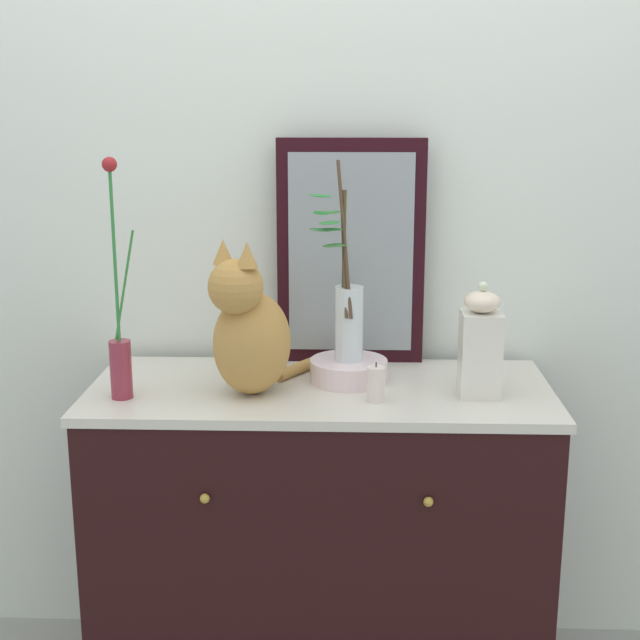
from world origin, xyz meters
TOP-DOWN VIEW (x-y plane):
  - wall_back at (0.00, 0.34)m, footprint 4.40×0.08m
  - sideboard at (0.00, -0.00)m, footprint 1.21×0.54m
  - mirror_leaning at (0.08, 0.24)m, footprint 0.41×0.03m
  - cat_sitting at (-0.18, -0.06)m, footprint 0.32×0.41m
  - vase_slim_green at (-0.50, -0.11)m, footprint 0.08×0.05m
  - bowl_porcelain at (0.07, 0.05)m, footprint 0.21×0.21m
  - vase_glass_clear at (0.07, 0.05)m, footprint 0.15×0.12m
  - jar_lidded_porcelain at (0.41, -0.05)m, footprint 0.10×0.10m
  - candle_pillar at (0.14, -0.11)m, footprint 0.05×0.05m

SIDE VIEW (x-z plane):
  - sideboard at x=0.00m, z-range 0.00..0.89m
  - bowl_porcelain at x=0.07m, z-range 0.89..0.95m
  - candle_pillar at x=0.14m, z-range 0.89..0.99m
  - jar_lidded_porcelain at x=0.41m, z-range 0.88..1.17m
  - vase_slim_green at x=-0.50m, z-range 0.73..1.33m
  - cat_sitting at x=-0.18m, z-range 0.86..1.26m
  - vase_glass_clear at x=0.07m, z-range 0.83..1.35m
  - mirror_leaning at x=0.08m, z-range 0.89..1.52m
  - wall_back at x=0.00m, z-range 0.00..2.60m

